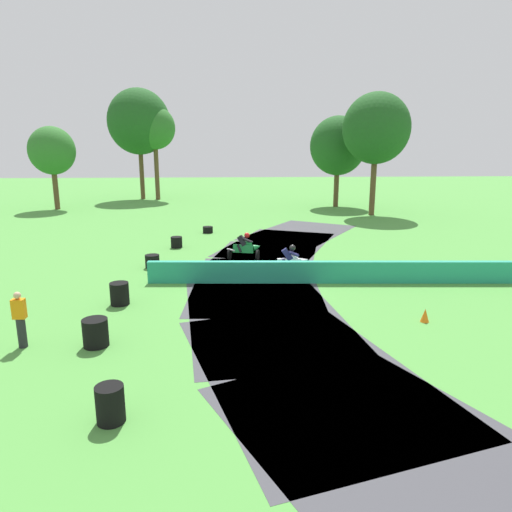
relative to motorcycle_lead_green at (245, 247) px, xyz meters
name	(u,v)px	position (x,y,z in m)	size (l,w,h in m)	color
ground_plane	(255,283)	(0.28, -3.73, -0.65)	(120.00, 120.00, 0.00)	#4C933D
track_asphalt	(286,282)	(1.56, -3.80, -0.65)	(10.51, 31.58, 0.01)	#3D3D42
safety_barrier	(385,272)	(5.61, -4.02, -0.20)	(0.30, 19.43, 0.90)	#239375
motorcycle_lead_green	(245,247)	(0.00, 0.00, 0.00)	(1.71, 1.05, 1.43)	black
motorcycle_chase_white	(291,262)	(1.86, -2.93, 0.01)	(1.69, 0.73, 1.42)	black
tire_stack_near	(208,230)	(-2.16, 7.34, -0.45)	(0.63, 0.63, 0.40)	black
tire_stack_mid_a	(177,242)	(-3.67, 3.10, -0.35)	(0.62, 0.62, 0.60)	black
tire_stack_mid_b	(152,261)	(-4.31, -1.10, -0.35)	(0.65, 0.65, 0.60)	black
tire_stack_far	(120,294)	(-4.65, -6.14, -0.25)	(0.66, 0.66, 0.80)	black
tire_stack_extra_a	(96,333)	(-4.52, -9.65, -0.25)	(0.71, 0.71, 0.80)	black
tire_stack_extra_b	(110,404)	(-3.18, -13.44, -0.25)	(0.59, 0.59, 0.80)	black
track_marshal	(20,320)	(-6.56, -9.62, 0.16)	(0.34, 0.24, 1.63)	#232328
traffic_cone	(425,315)	(5.52, -8.35, -0.43)	(0.28, 0.28, 0.44)	orange
tree_far_left	(139,122)	(-9.64, 26.26, 6.94)	(6.08, 6.08, 10.80)	brown
tree_far_right	(376,129)	(10.50, 14.33, 5.99)	(5.14, 5.14, 9.37)	brown
tree_mid_rise	(338,146)	(8.74, 19.43, 4.66)	(4.87, 4.87, 7.89)	brown
tree_behind_barrier	(52,151)	(-15.66, 18.97, 4.26)	(3.81, 3.81, 6.95)	brown
tree_distant	(155,128)	(-8.05, 25.71, 6.30)	(3.99, 3.99, 9.11)	brown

